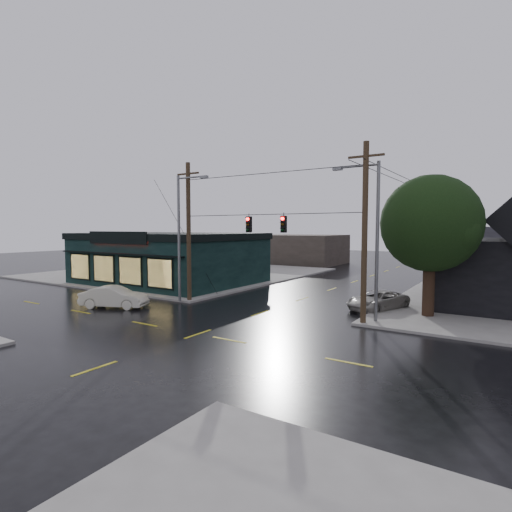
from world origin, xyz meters
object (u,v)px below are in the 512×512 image
Objects in this scene: corner_tree at (430,224)px; utility_pole_nw at (189,302)px; utility_pole_ne at (363,325)px; suv_silver at (378,300)px; sedan_cream at (114,297)px.

corner_tree reaches higher than utility_pole_nw.
suv_silver is (-0.50, 4.61, 0.64)m from utility_pole_ne.
corner_tree reaches higher than suv_silver.
corner_tree is 17.17m from utility_pole_nw.
sedan_cream is (-18.55, -8.31, -4.94)m from corner_tree.
sedan_cream is at bearing -126.83° from suv_silver.
utility_pole_nw is at bearing -166.21° from corner_tree.
suv_silver is at bearing 20.25° from utility_pole_nw.
utility_pole_nw is 2.21× the size of suv_silver.
utility_pole_ne is 16.44m from sedan_cream.
utility_pole_nw reaches higher than sedan_cream.
suv_silver is (15.31, 9.06, -0.10)m from sedan_cream.
corner_tree is 6.03m from suv_silver.
utility_pole_nw is 5.31m from sedan_cream.
sedan_cream is at bearing -122.28° from utility_pole_nw.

